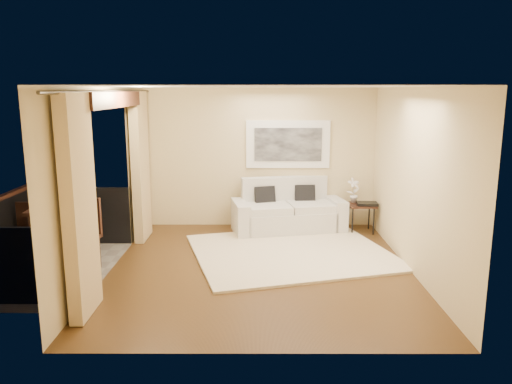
{
  "coord_description": "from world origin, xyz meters",
  "views": [
    {
      "loc": [
        -0.05,
        -7.18,
        2.66
      ],
      "look_at": [
        -0.06,
        0.65,
        1.05
      ],
      "focal_mm": 35.0,
      "sensor_mm": 36.0,
      "label": 1
    }
  ],
  "objects_px": {
    "balcony_chair_far": "(32,224)",
    "ice_bucket": "(48,200)",
    "sofa": "(287,212)",
    "side_table": "(361,207)",
    "bistro_table": "(54,212)",
    "orchid": "(354,190)",
    "balcony_chair_near": "(84,228)"
  },
  "relations": [
    {
      "from": "side_table",
      "to": "bistro_table",
      "type": "bearing_deg",
      "value": -163.42
    },
    {
      "from": "side_table",
      "to": "orchid",
      "type": "distance_m",
      "value": 0.35
    },
    {
      "from": "side_table",
      "to": "ice_bucket",
      "type": "relative_size",
      "value": 2.7
    },
    {
      "from": "balcony_chair_far",
      "to": "side_table",
      "type": "bearing_deg",
      "value": -162.19
    },
    {
      "from": "sofa",
      "to": "side_table",
      "type": "bearing_deg",
      "value": -15.12
    },
    {
      "from": "side_table",
      "to": "balcony_chair_near",
      "type": "xyz_separation_m",
      "value": [
        -4.57,
        -1.98,
        0.15
      ]
    },
    {
      "from": "balcony_chair_far",
      "to": "ice_bucket",
      "type": "distance_m",
      "value": 0.56
    },
    {
      "from": "bistro_table",
      "to": "balcony_chair_far",
      "type": "bearing_deg",
      "value": 157.02
    },
    {
      "from": "orchid",
      "to": "balcony_chair_near",
      "type": "bearing_deg",
      "value": -154.52
    },
    {
      "from": "orchid",
      "to": "balcony_chair_far",
      "type": "relative_size",
      "value": 0.53
    },
    {
      "from": "sofa",
      "to": "balcony_chair_far",
      "type": "bearing_deg",
      "value": -172.52
    },
    {
      "from": "bistro_table",
      "to": "balcony_chair_far",
      "type": "relative_size",
      "value": 0.93
    },
    {
      "from": "bistro_table",
      "to": "ice_bucket",
      "type": "height_order",
      "value": "ice_bucket"
    },
    {
      "from": "sofa",
      "to": "balcony_chair_near",
      "type": "bearing_deg",
      "value": -158.18
    },
    {
      "from": "balcony_chair_near",
      "to": "balcony_chair_far",
      "type": "bearing_deg",
      "value": 159.39
    },
    {
      "from": "bistro_table",
      "to": "balcony_chair_far",
      "type": "height_order",
      "value": "balcony_chair_far"
    },
    {
      "from": "balcony_chair_far",
      "to": "ice_bucket",
      "type": "xyz_separation_m",
      "value": [
        0.35,
        -0.13,
        0.42
      ]
    },
    {
      "from": "sofa",
      "to": "side_table",
      "type": "height_order",
      "value": "sofa"
    },
    {
      "from": "sofa",
      "to": "bistro_table",
      "type": "distance_m",
      "value": 4.15
    },
    {
      "from": "orchid",
      "to": "balcony_chair_near",
      "type": "relative_size",
      "value": 0.45
    },
    {
      "from": "side_table",
      "to": "balcony_chair_far",
      "type": "distance_m",
      "value": 5.8
    },
    {
      "from": "side_table",
      "to": "ice_bucket",
      "type": "height_order",
      "value": "ice_bucket"
    },
    {
      "from": "bistro_table",
      "to": "orchid",
      "type": "bearing_deg",
      "value": 18.39
    },
    {
      "from": "orchid",
      "to": "bistro_table",
      "type": "relative_size",
      "value": 0.57
    },
    {
      "from": "sofa",
      "to": "side_table",
      "type": "distance_m",
      "value": 1.4
    },
    {
      "from": "bistro_table",
      "to": "ice_bucket",
      "type": "relative_size",
      "value": 4.19
    },
    {
      "from": "sofa",
      "to": "balcony_chair_far",
      "type": "height_order",
      "value": "sofa"
    },
    {
      "from": "orchid",
      "to": "ice_bucket",
      "type": "bearing_deg",
      "value": -162.58
    },
    {
      "from": "sofa",
      "to": "balcony_chair_far",
      "type": "distance_m",
      "value": 4.49
    },
    {
      "from": "side_table",
      "to": "balcony_chair_far",
      "type": "xyz_separation_m",
      "value": [
        -5.64,
        -1.35,
        0.04
      ]
    },
    {
      "from": "side_table",
      "to": "orchid",
      "type": "bearing_deg",
      "value": 134.23
    },
    {
      "from": "orchid",
      "to": "balcony_chair_far",
      "type": "height_order",
      "value": "orchid"
    }
  ]
}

